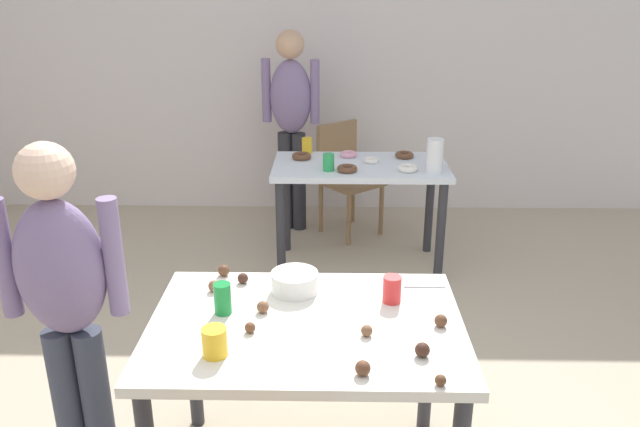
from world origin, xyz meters
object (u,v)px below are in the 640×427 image
at_px(mixing_bowl, 295,282).
at_px(pitcher_far, 435,156).
at_px(dining_table_far, 360,180).
at_px(chair_far_table, 345,171).
at_px(soda_can, 223,298).
at_px(person_adult_far, 291,114).
at_px(person_girl_near, 66,300).
at_px(dining_table_near, 306,345).

height_order(mixing_bowl, pitcher_far, pitcher_far).
distance_m(dining_table_far, pitcher_far, 0.55).
height_order(chair_far_table, soda_can, soda_can).
bearing_deg(mixing_bowl, dining_table_far, 79.47).
xyz_separation_m(mixing_bowl, soda_can, (-0.26, -0.18, 0.02)).
xyz_separation_m(person_adult_far, soda_can, (-0.09, -2.70, -0.14)).
height_order(person_girl_near, soda_can, person_girl_near).
distance_m(chair_far_table, mixing_bowl, 2.52).
bearing_deg(pitcher_far, person_adult_far, 137.72).
height_order(dining_table_far, chair_far_table, chair_far_table).
relative_size(dining_table_near, soda_can, 9.55).
bearing_deg(soda_can, mixing_bowl, 34.49).
xyz_separation_m(dining_table_near, mixing_bowl, (-0.06, 0.24, 0.14)).
distance_m(dining_table_near, dining_table_far, 2.09).
distance_m(chair_far_table, person_adult_far, 0.62).
relative_size(dining_table_near, person_girl_near, 0.81).
distance_m(dining_table_far, mixing_bowl, 1.87).
xyz_separation_m(dining_table_near, chair_far_table, (0.20, 2.73, -0.15)).
bearing_deg(pitcher_far, person_girl_near, -129.93).
relative_size(person_adult_far, soda_can, 12.89).
bearing_deg(dining_table_near, soda_can, 168.70).
bearing_deg(dining_table_far, person_adult_far, 126.25).
relative_size(chair_far_table, person_girl_near, 0.60).
xyz_separation_m(person_girl_near, soda_can, (0.55, 0.11, -0.05)).
height_order(chair_far_table, person_girl_near, person_girl_near).
height_order(mixing_bowl, soda_can, soda_can).
bearing_deg(mixing_bowl, person_girl_near, -160.23).
distance_m(person_girl_near, person_adult_far, 2.89).
bearing_deg(person_girl_near, chair_far_table, 69.08).
bearing_deg(dining_table_far, person_girl_near, -118.42).
relative_size(person_adult_far, pitcher_far, 7.00).
height_order(person_girl_near, mixing_bowl, person_girl_near).
bearing_deg(soda_can, chair_far_table, 79.05).
xyz_separation_m(chair_far_table, mixing_bowl, (-0.25, -2.49, 0.30)).
bearing_deg(chair_far_table, soda_can, -100.95).
bearing_deg(dining_table_far, chair_far_table, 97.54).
height_order(dining_table_far, soda_can, soda_can).
height_order(chair_far_table, pitcher_far, pitcher_far).
distance_m(dining_table_near, soda_can, 0.36).
relative_size(dining_table_far, chair_far_table, 1.35).
distance_m(mixing_bowl, pitcher_far, 1.83).
xyz_separation_m(dining_table_far, person_adult_far, (-0.51, 0.69, 0.31)).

